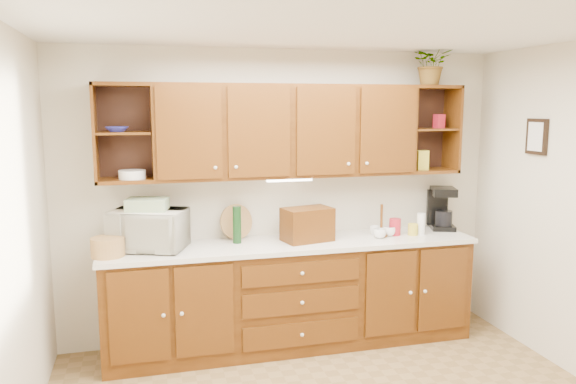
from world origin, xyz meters
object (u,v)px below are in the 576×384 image
microwave (148,230)px  bread_box (307,224)px  potted_plant (432,64)px  coffee_maker (441,209)px

microwave → bread_box: microwave is taller
microwave → potted_plant: size_ratio=1.54×
microwave → coffee_maker: (2.73, 0.09, 0.03)m
potted_plant → bread_box: bearing=-175.0°
coffee_maker → bread_box: bearing=-154.8°
microwave → coffee_maker: size_ratio=1.48×
microwave → bread_box: size_ratio=1.42×
bread_box → potted_plant: 1.84m
bread_box → potted_plant: potted_plant is taller
bread_box → coffee_maker: 1.39m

